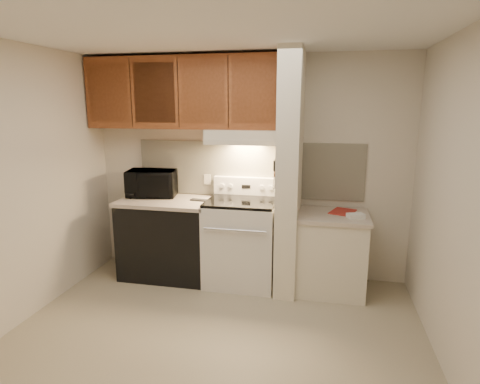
% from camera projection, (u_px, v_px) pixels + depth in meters
% --- Properties ---
extents(floor, '(3.60, 3.60, 0.00)m').
position_uv_depth(floor, '(214.00, 338.00, 3.44)').
color(floor, tan).
rests_on(floor, ground).
extents(ceiling, '(3.60, 3.60, 0.00)m').
position_uv_depth(ceiling, '(209.00, 29.00, 2.90)').
color(ceiling, white).
rests_on(ceiling, wall_back).
extents(wall_back, '(3.60, 2.50, 0.02)m').
position_uv_depth(wall_back, '(248.00, 168.00, 4.60)').
color(wall_back, beige).
rests_on(wall_back, floor).
extents(wall_left, '(0.02, 3.00, 2.50)m').
position_uv_depth(wall_left, '(16.00, 187.00, 3.53)').
color(wall_left, beige).
rests_on(wall_left, floor).
extents(wall_right, '(0.02, 3.00, 2.50)m').
position_uv_depth(wall_right, '(460.00, 209.00, 2.80)').
color(wall_right, beige).
rests_on(wall_right, floor).
extents(backsplash, '(2.60, 0.02, 0.63)m').
position_uv_depth(backsplash, '(248.00, 169.00, 4.59)').
color(backsplash, '#ECE4C7').
rests_on(backsplash, wall_back).
extents(range_body, '(0.76, 0.65, 0.92)m').
position_uv_depth(range_body, '(242.00, 243.00, 4.44)').
color(range_body, silver).
rests_on(range_body, floor).
extents(oven_window, '(0.50, 0.01, 0.30)m').
position_uv_depth(oven_window, '(235.00, 249.00, 4.13)').
color(oven_window, black).
rests_on(oven_window, range_body).
extents(oven_handle, '(0.65, 0.02, 0.02)m').
position_uv_depth(oven_handle, '(234.00, 230.00, 4.05)').
color(oven_handle, silver).
rests_on(oven_handle, range_body).
extents(cooktop, '(0.74, 0.64, 0.03)m').
position_uv_depth(cooktop, '(242.00, 201.00, 4.34)').
color(cooktop, black).
rests_on(cooktop, range_body).
extents(range_backguard, '(0.76, 0.08, 0.20)m').
position_uv_depth(range_backguard, '(247.00, 186.00, 4.59)').
color(range_backguard, silver).
rests_on(range_backguard, range_body).
extents(range_display, '(0.10, 0.01, 0.04)m').
position_uv_depth(range_display, '(246.00, 187.00, 4.55)').
color(range_display, black).
rests_on(range_display, range_backguard).
extents(range_knob_left_outer, '(0.05, 0.02, 0.05)m').
position_uv_depth(range_knob_left_outer, '(222.00, 186.00, 4.60)').
color(range_knob_left_outer, silver).
rests_on(range_knob_left_outer, range_backguard).
extents(range_knob_left_inner, '(0.05, 0.02, 0.05)m').
position_uv_depth(range_knob_left_inner, '(231.00, 186.00, 4.58)').
color(range_knob_left_inner, silver).
rests_on(range_knob_left_inner, range_backguard).
extents(range_knob_right_inner, '(0.05, 0.02, 0.05)m').
position_uv_depth(range_knob_right_inner, '(262.00, 187.00, 4.51)').
color(range_knob_right_inner, silver).
rests_on(range_knob_right_inner, range_backguard).
extents(range_knob_right_outer, '(0.05, 0.02, 0.05)m').
position_uv_depth(range_knob_right_outer, '(271.00, 188.00, 4.49)').
color(range_knob_right_outer, silver).
rests_on(range_knob_right_outer, range_backguard).
extents(dishwasher_front, '(1.00, 0.63, 0.87)m').
position_uv_depth(dishwasher_front, '(167.00, 239.00, 4.63)').
color(dishwasher_front, black).
rests_on(dishwasher_front, floor).
extents(left_countertop, '(1.04, 0.67, 0.04)m').
position_uv_depth(left_countertop, '(166.00, 201.00, 4.54)').
color(left_countertop, '#BEAD9B').
rests_on(left_countertop, dishwasher_front).
extents(spoon_rest, '(0.23, 0.10, 0.02)m').
position_uv_depth(spoon_rest, '(200.00, 200.00, 4.47)').
color(spoon_rest, black).
rests_on(spoon_rest, left_countertop).
extents(teal_jar, '(0.09, 0.09, 0.10)m').
position_uv_depth(teal_jar, '(157.00, 190.00, 4.77)').
color(teal_jar, '#236B5A').
rests_on(teal_jar, left_countertop).
extents(outlet, '(0.08, 0.01, 0.12)m').
position_uv_depth(outlet, '(207.00, 179.00, 4.71)').
color(outlet, beige).
rests_on(outlet, backsplash).
extents(microwave, '(0.62, 0.47, 0.31)m').
position_uv_depth(microwave, '(152.00, 183.00, 4.68)').
color(microwave, black).
rests_on(microwave, left_countertop).
extents(partition_pillar, '(0.22, 0.70, 2.50)m').
position_uv_depth(partition_pillar, '(290.00, 175.00, 4.16)').
color(partition_pillar, beige).
rests_on(partition_pillar, floor).
extents(pillar_trim, '(0.01, 0.70, 0.04)m').
position_uv_depth(pillar_trim, '(279.00, 169.00, 4.18)').
color(pillar_trim, brown).
rests_on(pillar_trim, partition_pillar).
extents(knife_strip, '(0.02, 0.42, 0.04)m').
position_uv_depth(knife_strip, '(277.00, 168.00, 4.12)').
color(knife_strip, black).
rests_on(knife_strip, partition_pillar).
extents(knife_blade_a, '(0.01, 0.03, 0.16)m').
position_uv_depth(knife_blade_a, '(274.00, 181.00, 3.98)').
color(knife_blade_a, silver).
rests_on(knife_blade_a, knife_strip).
extents(knife_handle_a, '(0.02, 0.02, 0.10)m').
position_uv_depth(knife_handle_a, '(274.00, 166.00, 3.95)').
color(knife_handle_a, black).
rests_on(knife_handle_a, knife_strip).
extents(knife_blade_b, '(0.01, 0.04, 0.18)m').
position_uv_depth(knife_blade_b, '(275.00, 180.00, 4.07)').
color(knife_blade_b, silver).
rests_on(knife_blade_b, knife_strip).
extents(knife_handle_b, '(0.02, 0.02, 0.10)m').
position_uv_depth(knife_handle_b, '(275.00, 165.00, 4.04)').
color(knife_handle_b, black).
rests_on(knife_handle_b, knife_strip).
extents(knife_blade_c, '(0.01, 0.04, 0.20)m').
position_uv_depth(knife_blade_c, '(276.00, 180.00, 4.15)').
color(knife_blade_c, silver).
rests_on(knife_blade_c, knife_strip).
extents(knife_handle_c, '(0.02, 0.02, 0.10)m').
position_uv_depth(knife_handle_c, '(276.00, 163.00, 4.11)').
color(knife_handle_c, black).
rests_on(knife_handle_c, knife_strip).
extents(knife_blade_d, '(0.01, 0.04, 0.16)m').
position_uv_depth(knife_blade_d, '(277.00, 177.00, 4.21)').
color(knife_blade_d, silver).
rests_on(knife_blade_d, knife_strip).
extents(knife_handle_d, '(0.02, 0.02, 0.10)m').
position_uv_depth(knife_handle_d, '(277.00, 162.00, 4.20)').
color(knife_handle_d, black).
rests_on(knife_handle_d, knife_strip).
extents(knife_blade_e, '(0.01, 0.04, 0.18)m').
position_uv_depth(knife_blade_e, '(278.00, 176.00, 4.30)').
color(knife_blade_e, silver).
rests_on(knife_blade_e, knife_strip).
extents(knife_handle_e, '(0.02, 0.02, 0.10)m').
position_uv_depth(knife_handle_e, '(278.00, 161.00, 4.28)').
color(knife_handle_e, black).
rests_on(knife_handle_e, knife_strip).
extents(oven_mitt, '(0.03, 0.09, 0.21)m').
position_uv_depth(oven_mitt, '(279.00, 181.00, 4.38)').
color(oven_mitt, slate).
rests_on(oven_mitt, partition_pillar).
extents(right_cab_base, '(0.70, 0.60, 0.81)m').
position_uv_depth(right_cab_base, '(331.00, 255.00, 4.25)').
color(right_cab_base, beige).
rests_on(right_cab_base, floor).
extents(right_countertop, '(0.74, 0.64, 0.04)m').
position_uv_depth(right_countertop, '(333.00, 216.00, 4.16)').
color(right_countertop, '#BEAD9B').
rests_on(right_countertop, right_cab_base).
extents(red_folder, '(0.31, 0.36, 0.01)m').
position_uv_depth(red_folder, '(343.00, 212.00, 4.23)').
color(red_folder, '#AC2A21').
rests_on(red_folder, right_countertop).
extents(white_box, '(0.19, 0.16, 0.04)m').
position_uv_depth(white_box, '(356.00, 216.00, 4.01)').
color(white_box, white).
rests_on(white_box, right_countertop).
extents(range_hood, '(0.78, 0.44, 0.15)m').
position_uv_depth(range_hood, '(244.00, 136.00, 4.31)').
color(range_hood, beige).
rests_on(range_hood, upper_cabinets).
extents(hood_lip, '(0.78, 0.04, 0.06)m').
position_uv_depth(hood_lip, '(240.00, 142.00, 4.12)').
color(hood_lip, beige).
rests_on(hood_lip, range_hood).
extents(upper_cabinets, '(2.18, 0.33, 0.77)m').
position_uv_depth(upper_cabinets, '(183.00, 93.00, 4.40)').
color(upper_cabinets, brown).
rests_on(upper_cabinets, wall_back).
extents(cab_door_a, '(0.46, 0.01, 0.63)m').
position_uv_depth(cab_door_a, '(108.00, 93.00, 4.41)').
color(cab_door_a, brown).
rests_on(cab_door_a, upper_cabinets).
extents(cab_gap_a, '(0.01, 0.01, 0.73)m').
position_uv_depth(cab_gap_a, '(131.00, 93.00, 4.35)').
color(cab_gap_a, black).
rests_on(cab_gap_a, upper_cabinets).
extents(cab_door_b, '(0.46, 0.01, 0.63)m').
position_uv_depth(cab_door_b, '(154.00, 93.00, 4.30)').
color(cab_door_b, brown).
rests_on(cab_door_b, upper_cabinets).
extents(cab_gap_b, '(0.01, 0.01, 0.73)m').
position_uv_depth(cab_gap_b, '(178.00, 93.00, 4.24)').
color(cab_gap_b, black).
rests_on(cab_gap_b, upper_cabinets).
extents(cab_door_c, '(0.46, 0.01, 0.63)m').
position_uv_depth(cab_door_c, '(203.00, 92.00, 4.19)').
color(cab_door_c, brown).
rests_on(cab_door_c, upper_cabinets).
extents(cab_gap_c, '(0.01, 0.01, 0.73)m').
position_uv_depth(cab_gap_c, '(228.00, 92.00, 4.13)').
color(cab_gap_c, black).
rests_on(cab_gap_c, upper_cabinets).
extents(cab_door_d, '(0.46, 0.01, 0.63)m').
position_uv_depth(cab_door_d, '(254.00, 92.00, 4.08)').
color(cab_door_d, brown).
rests_on(cab_door_d, upper_cabinets).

